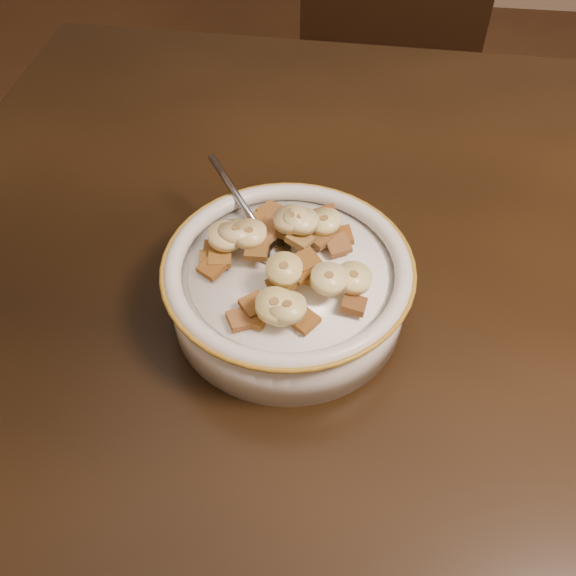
# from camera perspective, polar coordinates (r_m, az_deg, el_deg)

# --- Properties ---
(floor) EXTENTS (4.00, 4.50, 0.10)m
(floor) POSITION_cam_1_polar(r_m,az_deg,el_deg) (1.37, 12.89, -22.79)
(floor) COLOR #422816
(floor) RESTS_ON ground
(table) EXTENTS (1.42, 0.94, 0.04)m
(table) POSITION_cam_1_polar(r_m,az_deg,el_deg) (0.70, 23.67, -1.23)
(table) COLOR black
(table) RESTS_ON floor
(chair) EXTENTS (0.41, 0.41, 0.88)m
(chair) POSITION_cam_1_polar(r_m,az_deg,el_deg) (1.40, 8.51, 14.38)
(chair) COLOR black
(chair) RESTS_ON floor
(cereal_bowl) EXTENTS (0.21, 0.21, 0.05)m
(cereal_bowl) POSITION_cam_1_polar(r_m,az_deg,el_deg) (0.59, 0.00, -0.27)
(cereal_bowl) COLOR silver
(cereal_bowl) RESTS_ON table
(milk) EXTENTS (0.18, 0.18, 0.00)m
(milk) POSITION_cam_1_polar(r_m,az_deg,el_deg) (0.57, 0.00, 1.43)
(milk) COLOR white
(milk) RESTS_ON cereal_bowl
(spoon) EXTENTS (0.06, 0.06, 0.01)m
(spoon) POSITION_cam_1_polar(r_m,az_deg,el_deg) (0.59, -1.66, 3.86)
(spoon) COLOR gray
(spoon) RESTS_ON cereal_bowl
(cereal_square_0) EXTENTS (0.02, 0.02, 0.01)m
(cereal_square_0) POSITION_cam_1_polar(r_m,az_deg,el_deg) (0.57, -6.07, 2.64)
(cereal_square_0) COLOR olive
(cereal_square_0) RESTS_ON milk
(cereal_square_1) EXTENTS (0.03, 0.03, 0.01)m
(cereal_square_1) POSITION_cam_1_polar(r_m,az_deg,el_deg) (0.54, 1.08, 1.51)
(cereal_square_1) COLOR brown
(cereal_square_1) RESTS_ON milk
(cereal_square_2) EXTENTS (0.02, 0.02, 0.01)m
(cereal_square_2) POSITION_cam_1_polar(r_m,az_deg,el_deg) (0.58, -6.93, 2.42)
(cereal_square_2) COLOR brown
(cereal_square_2) RESTS_ON milk
(cereal_square_3) EXTENTS (0.03, 0.03, 0.01)m
(cereal_square_3) POSITION_cam_1_polar(r_m,az_deg,el_deg) (0.61, 3.40, 6.54)
(cereal_square_3) COLOR #643410
(cereal_square_3) RESTS_ON milk
(cereal_square_4) EXTENTS (0.03, 0.03, 0.01)m
(cereal_square_4) POSITION_cam_1_polar(r_m,az_deg,el_deg) (0.54, -0.63, 0.34)
(cereal_square_4) COLOR brown
(cereal_square_4) RESTS_ON milk
(cereal_square_5) EXTENTS (0.02, 0.02, 0.01)m
(cereal_square_5) POSITION_cam_1_polar(r_m,az_deg,el_deg) (0.59, 1.87, 4.80)
(cereal_square_5) COLOR brown
(cereal_square_5) RESTS_ON milk
(cereal_square_6) EXTENTS (0.02, 0.02, 0.01)m
(cereal_square_6) POSITION_cam_1_polar(r_m,az_deg,el_deg) (0.54, 5.89, -1.47)
(cereal_square_6) COLOR brown
(cereal_square_6) RESTS_ON milk
(cereal_square_7) EXTENTS (0.03, 0.03, 0.01)m
(cereal_square_7) POSITION_cam_1_polar(r_m,az_deg,el_deg) (0.58, 2.88, 4.49)
(cereal_square_7) COLOR brown
(cereal_square_7) RESTS_ON milk
(cereal_square_8) EXTENTS (0.03, 0.03, 0.01)m
(cereal_square_8) POSITION_cam_1_polar(r_m,az_deg,el_deg) (0.53, -2.96, -2.70)
(cereal_square_8) COLOR #8F5A1C
(cereal_square_8) RESTS_ON milk
(cereal_square_9) EXTENTS (0.03, 0.03, 0.01)m
(cereal_square_9) POSITION_cam_1_polar(r_m,az_deg,el_deg) (0.58, -2.26, 4.53)
(cereal_square_9) COLOR brown
(cereal_square_9) RESTS_ON milk
(cereal_square_10) EXTENTS (0.02, 0.02, 0.01)m
(cereal_square_10) POSITION_cam_1_polar(r_m,az_deg,el_deg) (0.57, -2.81, 3.35)
(cereal_square_10) COLOR brown
(cereal_square_10) RESTS_ON milk
(cereal_square_11) EXTENTS (0.03, 0.03, 0.01)m
(cereal_square_11) POSITION_cam_1_polar(r_m,az_deg,el_deg) (0.61, -2.44, 5.96)
(cereal_square_11) COLOR brown
(cereal_square_11) RESTS_ON milk
(cereal_square_12) EXTENTS (0.03, 0.03, 0.01)m
(cereal_square_12) POSITION_cam_1_polar(r_m,az_deg,el_deg) (0.57, -6.80, 1.79)
(cereal_square_12) COLOR brown
(cereal_square_12) RESTS_ON milk
(cereal_square_13) EXTENTS (0.03, 0.03, 0.01)m
(cereal_square_13) POSITION_cam_1_polar(r_m,az_deg,el_deg) (0.55, 1.67, 2.43)
(cereal_square_13) COLOR brown
(cereal_square_13) RESTS_ON milk
(cereal_square_14) EXTENTS (0.03, 0.03, 0.01)m
(cereal_square_14) POSITION_cam_1_polar(r_m,az_deg,el_deg) (0.53, -3.04, -1.51)
(cereal_square_14) COLOR brown
(cereal_square_14) RESTS_ON milk
(cereal_square_15) EXTENTS (0.03, 0.03, 0.01)m
(cereal_square_15) POSITION_cam_1_polar(r_m,az_deg,el_deg) (0.53, 1.47, -2.90)
(cereal_square_15) COLOR brown
(cereal_square_15) RESTS_ON milk
(cereal_square_16) EXTENTS (0.02, 0.02, 0.01)m
(cereal_square_16) POSITION_cam_1_polar(r_m,az_deg,el_deg) (0.60, -5.44, 5.04)
(cereal_square_16) COLOR brown
(cereal_square_16) RESTS_ON milk
(cereal_square_17) EXTENTS (0.02, 0.02, 0.01)m
(cereal_square_17) POSITION_cam_1_polar(r_m,az_deg,el_deg) (0.55, 1.99, 1.28)
(cereal_square_17) COLOR brown
(cereal_square_17) RESTS_ON milk
(cereal_square_18) EXTENTS (0.03, 0.03, 0.01)m
(cereal_square_18) POSITION_cam_1_polar(r_m,az_deg,el_deg) (0.62, -1.59, 6.93)
(cereal_square_18) COLOR brown
(cereal_square_18) RESTS_ON milk
(cereal_square_19) EXTENTS (0.02, 0.02, 0.01)m
(cereal_square_19) POSITION_cam_1_polar(r_m,az_deg,el_deg) (0.60, -1.26, 5.53)
(cereal_square_19) COLOR brown
(cereal_square_19) RESTS_ON milk
(cereal_square_20) EXTENTS (0.03, 0.03, 0.01)m
(cereal_square_20) POSITION_cam_1_polar(r_m,az_deg,el_deg) (0.59, 0.55, 4.93)
(cereal_square_20) COLOR brown
(cereal_square_20) RESTS_ON milk
(cereal_square_21) EXTENTS (0.02, 0.02, 0.01)m
(cereal_square_21) POSITION_cam_1_polar(r_m,az_deg,el_deg) (0.59, 2.76, 5.30)
(cereal_square_21) COLOR brown
(cereal_square_21) RESTS_ON milk
(cereal_square_22) EXTENTS (0.03, 0.03, 0.01)m
(cereal_square_22) POSITION_cam_1_polar(r_m,az_deg,el_deg) (0.57, 1.04, 4.34)
(cereal_square_22) COLOR olive
(cereal_square_22) RESTS_ON milk
(cereal_square_23) EXTENTS (0.02, 0.02, 0.01)m
(cereal_square_23) POSITION_cam_1_polar(r_m,az_deg,el_deg) (0.58, 0.06, 5.06)
(cereal_square_23) COLOR brown
(cereal_square_23) RESTS_ON milk
(cereal_square_24) EXTENTS (0.02, 0.02, 0.01)m
(cereal_square_24) POSITION_cam_1_polar(r_m,az_deg,el_deg) (0.59, -6.55, 3.31)
(cereal_square_24) COLOR brown
(cereal_square_24) RESTS_ON milk
(cereal_square_25) EXTENTS (0.03, 0.03, 0.01)m
(cereal_square_25) POSITION_cam_1_polar(r_m,az_deg,el_deg) (0.53, -4.25, -2.80)
(cereal_square_25) COLOR brown
(cereal_square_25) RESTS_ON milk
(cereal_square_26) EXTENTS (0.03, 0.03, 0.01)m
(cereal_square_26) POSITION_cam_1_polar(r_m,az_deg,el_deg) (0.58, 4.51, 3.85)
(cereal_square_26) COLOR brown
(cereal_square_26) RESTS_ON milk
(cereal_square_27) EXTENTS (0.03, 0.03, 0.01)m
(cereal_square_27) POSITION_cam_1_polar(r_m,az_deg,el_deg) (0.60, 4.76, 4.62)
(cereal_square_27) COLOR brown
(cereal_square_27) RESTS_ON milk
(banana_slice_0) EXTENTS (0.04, 0.04, 0.01)m
(banana_slice_0) POSITION_cam_1_polar(r_m,az_deg,el_deg) (0.57, -3.46, 4.82)
(banana_slice_0) COLOR #ECCC77
(banana_slice_0) RESTS_ON milk
(banana_slice_1) EXTENTS (0.04, 0.04, 0.01)m
(banana_slice_1) POSITION_cam_1_polar(r_m,az_deg,el_deg) (0.58, -5.59, 4.62)
(banana_slice_1) COLOR #E6D372
(banana_slice_1) RESTS_ON milk
(banana_slice_2) EXTENTS (0.04, 0.04, 0.01)m
(banana_slice_2) POSITION_cam_1_polar(r_m,az_deg,el_deg) (0.51, -1.22, -1.55)
(banana_slice_2) COLOR #EAD071
(banana_slice_2) RESTS_ON milk
(banana_slice_3) EXTENTS (0.04, 0.04, 0.02)m
(banana_slice_3) POSITION_cam_1_polar(r_m,az_deg,el_deg) (0.59, 3.23, 5.89)
(banana_slice_3) COLOR #EFD888
(banana_slice_3) RESTS_ON milk
(banana_slice_4) EXTENTS (0.04, 0.04, 0.02)m
(banana_slice_4) POSITION_cam_1_polar(r_m,az_deg,el_deg) (0.58, -4.62, 5.00)
(banana_slice_4) COLOR beige
(banana_slice_4) RESTS_ON milk
(banana_slice_5) EXTENTS (0.03, 0.03, 0.01)m
(banana_slice_5) POSITION_cam_1_polar(r_m,az_deg,el_deg) (0.51, -0.07, -1.75)
(banana_slice_5) COLOR #CABD63
(banana_slice_5) RESTS_ON milk
(banana_slice_6) EXTENTS (0.04, 0.04, 0.01)m
(banana_slice_6) POSITION_cam_1_polar(r_m,az_deg,el_deg) (0.55, 5.84, 0.90)
(banana_slice_6) COLOR #F2DC7A
(banana_slice_6) RESTS_ON milk
(banana_slice_7) EXTENTS (0.04, 0.04, 0.01)m
(banana_slice_7) POSITION_cam_1_polar(r_m,az_deg,el_deg) (0.53, 3.65, 0.83)
(banana_slice_7) COLOR beige
(banana_slice_7) RESTS_ON milk
(banana_slice_8) EXTENTS (0.04, 0.04, 0.02)m
(banana_slice_8) POSITION_cam_1_polar(r_m,az_deg,el_deg) (0.57, 1.15, 6.02)
(banana_slice_8) COLOR #F8EFA4
(banana_slice_8) RESTS_ON milk
(banana_slice_9) EXTENTS (0.04, 0.04, 0.01)m
(banana_slice_9) POSITION_cam_1_polar(r_m,az_deg,el_deg) (0.53, -0.36, 1.67)
(banana_slice_9) COLOR #D1BD6A
(banana_slice_9) RESTS_ON milk
(banana_slice_10) EXTENTS (0.03, 0.03, 0.01)m
(banana_slice_10) POSITION_cam_1_polar(r_m,az_deg,el_deg) (0.52, -0.61, -1.77)
(banana_slice_10) COLOR tan
(banana_slice_10) RESTS_ON milk
(banana_slice_11) EXTENTS (0.04, 0.04, 0.01)m
(banana_slice_11) POSITION_cam_1_polar(r_m,az_deg,el_deg) (0.57, 0.23, 6.14)
(banana_slice_11) COLOR beige
(banana_slice_11) RESTS_ON milk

